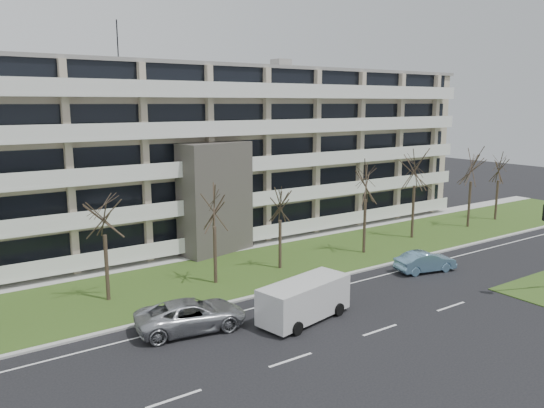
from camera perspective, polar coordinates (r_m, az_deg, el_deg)
ground at (r=30.00m, az=11.55°, el=-13.15°), size 160.00×160.00×0.00m
grass_verge at (r=39.48m, az=-2.17°, el=-6.95°), size 90.00×10.00×0.06m
curb at (r=35.56m, az=2.18°, el=-8.94°), size 90.00×0.35×0.12m
sidewalk at (r=44.04m, az=-6.00°, el=-5.10°), size 90.00×2.00×0.08m
lane_edge_line at (r=34.46m, az=3.69°, el=-9.71°), size 90.00×0.12×0.01m
apartment_building at (r=48.68m, az=-10.02°, el=5.40°), size 60.50×15.10×18.75m
silver_pickup at (r=29.50m, az=-8.67°, el=-11.73°), size 6.34×3.73×1.66m
blue_sedan at (r=40.26m, az=16.16°, el=-5.97°), size 4.76×2.54×1.49m
white_van at (r=30.36m, az=3.59°, el=-9.91°), size 6.09×3.25×2.24m
tree_2 at (r=33.43m, az=-17.71°, el=-0.48°), size 3.74×3.74×7.49m
tree_3 at (r=35.25m, az=-6.25°, el=-0.01°), size 3.53×3.53×7.07m
tree_4 at (r=38.32m, az=0.89°, el=0.33°), size 3.28×3.28×6.57m
tree_5 at (r=42.89m, az=10.09°, el=2.79°), size 3.99×3.99×7.99m
tree_6 at (r=48.70m, az=15.17°, el=4.10°), size 4.30×4.30×8.60m
tree_7 at (r=54.88m, az=20.72°, el=4.11°), size 4.07×4.07×8.14m
tree_8 at (r=59.49m, az=23.26°, el=3.88°), size 3.73×3.73×7.45m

